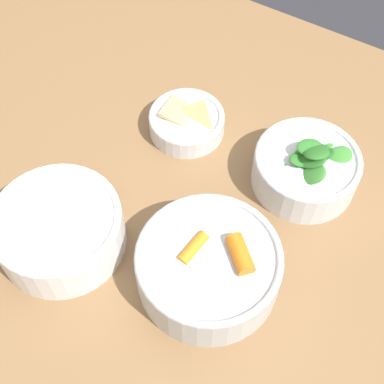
{
  "coord_description": "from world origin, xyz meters",
  "views": [
    {
      "loc": [
        -0.18,
        0.37,
        1.42
      ],
      "look_at": [
        0.04,
        0.01,
        0.81
      ],
      "focal_mm": 50.0,
      "sensor_mm": 36.0,
      "label": 1
    }
  ],
  "objects_px": {
    "bowl_greens": "(307,167)",
    "bowl_beans_hotdog": "(60,230)",
    "bowl_carrots": "(208,267)",
    "bowl_cookies": "(186,121)"
  },
  "relations": [
    {
      "from": "bowl_cookies",
      "to": "bowl_greens",
      "type": "bearing_deg",
      "value": -178.21
    },
    {
      "from": "bowl_beans_hotdog",
      "to": "bowl_cookies",
      "type": "bearing_deg",
      "value": -97.6
    },
    {
      "from": "bowl_greens",
      "to": "bowl_cookies",
      "type": "xyz_separation_m",
      "value": [
        0.2,
        0.01,
        -0.01
      ]
    },
    {
      "from": "bowl_greens",
      "to": "bowl_cookies",
      "type": "height_order",
      "value": "bowl_greens"
    },
    {
      "from": "bowl_beans_hotdog",
      "to": "bowl_cookies",
      "type": "relative_size",
      "value": 1.45
    },
    {
      "from": "bowl_carrots",
      "to": "bowl_cookies",
      "type": "distance_m",
      "value": 0.26
    },
    {
      "from": "bowl_greens",
      "to": "bowl_beans_hotdog",
      "type": "xyz_separation_m",
      "value": [
        0.23,
        0.26,
        -0.0
      ]
    },
    {
      "from": "bowl_beans_hotdog",
      "to": "bowl_carrots",
      "type": "bearing_deg",
      "value": -164.08
    },
    {
      "from": "bowl_carrots",
      "to": "bowl_cookies",
      "type": "bearing_deg",
      "value": -51.7
    },
    {
      "from": "bowl_carrots",
      "to": "bowl_beans_hotdog",
      "type": "bearing_deg",
      "value": 15.92
    }
  ]
}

